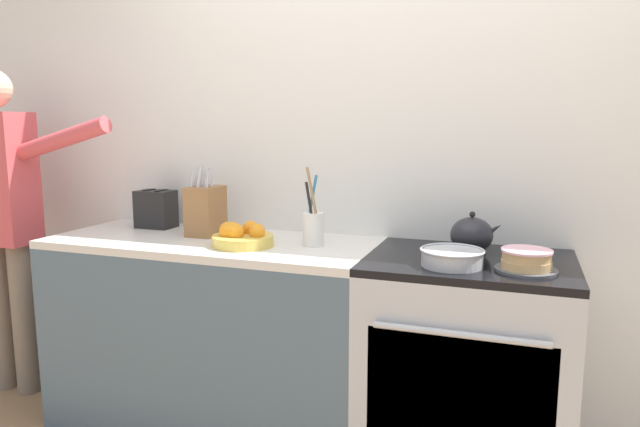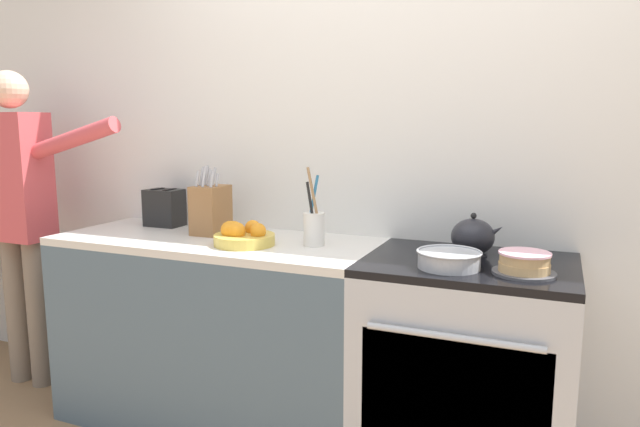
% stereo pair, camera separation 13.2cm
% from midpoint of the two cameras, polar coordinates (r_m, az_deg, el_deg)
% --- Properties ---
extents(wall_back, '(8.00, 0.04, 2.60)m').
position_cam_midpoint_polar(wall_back, '(2.59, 6.05, 6.47)').
color(wall_back, silver).
rests_on(wall_back, ground_plane).
extents(counter_cabinet, '(1.49, 0.61, 0.89)m').
position_cam_midpoint_polar(counter_cabinet, '(2.76, -11.94, -11.66)').
color(counter_cabinet, '#4C6070').
rests_on(counter_cabinet, ground_plane).
extents(stove_range, '(0.79, 0.65, 0.89)m').
position_cam_midpoint_polar(stove_range, '(2.40, 12.74, -14.88)').
color(stove_range, '#B7BABF').
rests_on(stove_range, ground_plane).
extents(layer_cake, '(0.22, 0.22, 0.08)m').
position_cam_midpoint_polar(layer_cake, '(2.12, 18.27, -4.55)').
color(layer_cake, '#4C4C51').
rests_on(layer_cake, stove_range).
extents(tea_kettle, '(0.21, 0.17, 0.17)m').
position_cam_midpoint_polar(tea_kettle, '(2.36, 13.42, -2.13)').
color(tea_kettle, '#232328').
rests_on(tea_kettle, stove_range).
extents(mixing_bowl, '(0.23, 0.23, 0.06)m').
position_cam_midpoint_polar(mixing_bowl, '(2.13, 11.33, -4.34)').
color(mixing_bowl, '#B7BABF').
rests_on(mixing_bowl, stove_range).
extents(knife_block, '(0.13, 0.17, 0.33)m').
position_cam_midpoint_polar(knife_block, '(2.72, -12.75, 0.32)').
color(knife_block, olive).
rests_on(knife_block, counter_cabinet).
extents(utensil_crock, '(0.09, 0.09, 0.34)m').
position_cam_midpoint_polar(utensil_crock, '(2.43, -2.27, -1.37)').
color(utensil_crock, silver).
rests_on(utensil_crock, counter_cabinet).
extents(fruit_bowl, '(0.26, 0.26, 0.11)m').
position_cam_midpoint_polar(fruit_bowl, '(2.46, -9.39, -2.32)').
color(fruit_bowl, gold).
rests_on(fruit_bowl, counter_cabinet).
extents(toaster, '(0.20, 0.13, 0.19)m').
position_cam_midpoint_polar(toaster, '(2.98, -17.32, 0.43)').
color(toaster, black).
rests_on(toaster, counter_cabinet).
extents(person_baker, '(0.94, 0.20, 1.68)m').
position_cam_midpoint_polar(person_baker, '(3.36, -30.13, 0.84)').
color(person_baker, '#7A6B5B').
rests_on(person_baker, ground_plane).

